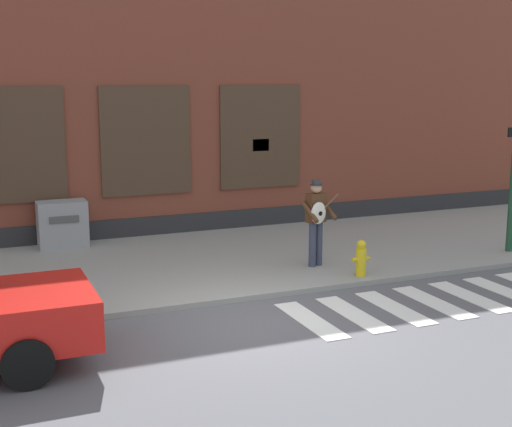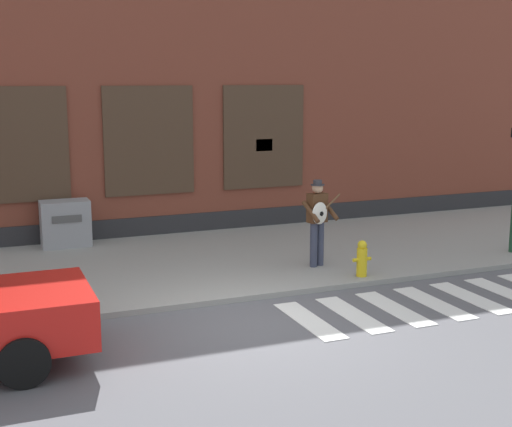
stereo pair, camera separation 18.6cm
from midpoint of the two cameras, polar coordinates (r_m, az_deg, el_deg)
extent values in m
plane|color=#56565B|center=(11.40, 0.10, -8.79)|extent=(160.00, 160.00, 0.00)
cube|color=gray|center=(14.81, -5.47, -4.00)|extent=(28.00, 5.44, 0.10)
cube|color=brown|center=(18.90, -9.88, 11.04)|extent=(28.00, 4.00, 7.90)
cube|color=#28282B|center=(17.30, -8.05, -1.14)|extent=(28.00, 0.04, 0.55)
cube|color=#473323|center=(16.53, -18.15, 5.22)|extent=(2.14, 0.06, 2.56)
cube|color=black|center=(16.52, -18.15, 5.22)|extent=(2.02, 0.03, 2.44)
cube|color=#473323|center=(16.98, -8.23, 5.78)|extent=(2.14, 0.06, 2.56)
cube|color=black|center=(16.97, -8.22, 5.78)|extent=(2.02, 0.03, 2.44)
cube|color=#473323|center=(17.91, 0.93, 6.14)|extent=(2.14, 0.06, 2.56)
cube|color=black|center=(17.90, 0.94, 6.14)|extent=(2.02, 0.03, 2.44)
cube|color=yellow|center=(17.91, 0.95, 5.50)|extent=(0.44, 0.02, 0.30)
cube|color=silver|center=(11.56, 4.72, -8.52)|extent=(0.42, 1.90, 0.01)
cube|color=silver|center=(11.92, 8.18, -7.99)|extent=(0.42, 1.90, 0.01)
cube|color=silver|center=(12.33, 11.41, -7.46)|extent=(0.42, 1.90, 0.01)
cube|color=silver|center=(12.77, 14.42, -6.95)|extent=(0.42, 1.90, 0.01)
cube|color=silver|center=(13.24, 17.21, -6.45)|extent=(0.42, 1.90, 0.01)
cube|color=silver|center=(13.75, 19.80, -5.98)|extent=(0.42, 1.90, 0.01)
cube|color=silver|center=(10.85, -13.38, -6.04)|extent=(0.06, 0.24, 0.12)
cube|color=silver|center=(9.77, -12.37, -7.88)|extent=(0.06, 0.24, 0.12)
cylinder|color=black|center=(11.17, -18.27, -7.99)|extent=(0.66, 0.24, 0.66)
cylinder|color=black|center=(9.53, -17.55, -11.24)|extent=(0.66, 0.24, 0.66)
cylinder|color=#33384C|center=(14.38, 5.52, -2.41)|extent=(0.15, 0.15, 0.89)
cylinder|color=#33384C|center=(14.26, 5.01, -2.52)|extent=(0.15, 0.15, 0.89)
cube|color=#4C2D19|center=(14.18, 5.29, 0.45)|extent=(0.42, 0.29, 0.58)
sphere|color=tan|center=(14.11, 5.32, 2.06)|extent=(0.22, 0.22, 0.22)
cylinder|color=#333338|center=(14.10, 5.32, 2.30)|extent=(0.28, 0.28, 0.02)
cylinder|color=#333338|center=(14.10, 5.33, 2.50)|extent=(0.18, 0.18, 0.09)
cylinder|color=#4C2D19|center=(14.26, 6.29, 0.33)|extent=(0.19, 0.52, 0.39)
cylinder|color=#4C2D19|center=(13.96, 4.78, 0.13)|extent=(0.19, 0.52, 0.39)
ellipsoid|color=silver|center=(14.01, 5.50, 0.02)|extent=(0.38, 0.19, 0.44)
cylinder|color=black|center=(13.96, 5.65, -0.02)|extent=(0.09, 0.03, 0.09)
cylinder|color=brown|center=(14.12, 6.38, 0.83)|extent=(0.47, 0.13, 0.34)
cube|color=gray|center=(16.44, -14.69, -0.78)|extent=(1.07, 0.59, 1.04)
cube|color=#4C4C4C|center=(16.12, -14.57, -0.44)|extent=(0.64, 0.02, 0.16)
cylinder|color=gold|center=(13.73, 8.85, -3.87)|extent=(0.20, 0.20, 0.55)
sphere|color=gold|center=(13.65, 8.89, -2.51)|extent=(0.18, 0.18, 0.18)
cylinder|color=gold|center=(13.65, 8.35, -3.71)|extent=(0.10, 0.07, 0.07)
cylinder|color=gold|center=(13.79, 9.35, -3.59)|extent=(0.10, 0.07, 0.07)
camera|label=1|loc=(0.09, -89.57, 0.08)|focal=50.00mm
camera|label=2|loc=(0.09, 90.43, -0.08)|focal=50.00mm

